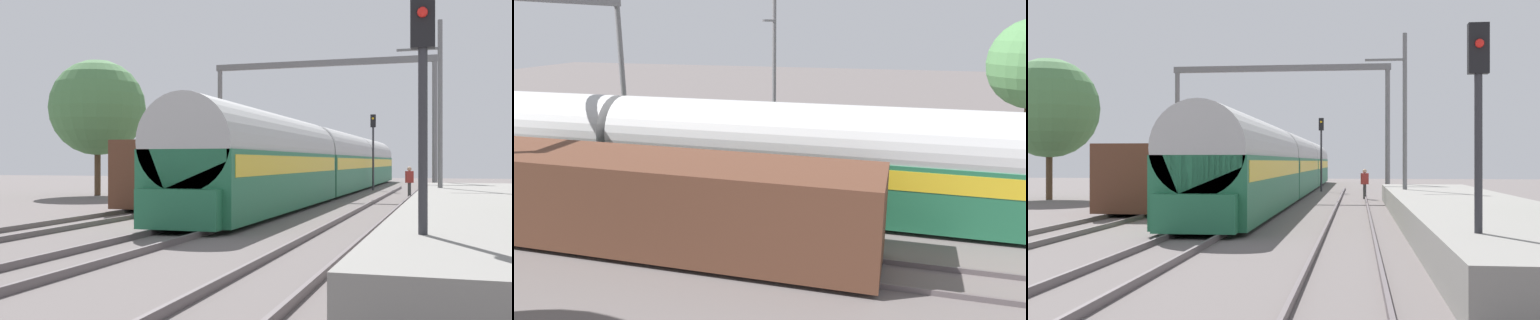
% 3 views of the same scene
% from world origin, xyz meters
% --- Properties ---
extents(ground, '(120.00, 120.00, 0.00)m').
position_xyz_m(ground, '(0.00, 0.00, 0.00)').
color(ground, '#625A59').
extents(track_far_west, '(1.52, 60.00, 0.16)m').
position_xyz_m(track_far_west, '(-4.27, 0.00, 0.08)').
color(track_far_west, '#5A5154').
rests_on(track_far_west, ground).
extents(track_west, '(1.52, 60.00, 0.16)m').
position_xyz_m(track_west, '(0.00, 0.00, 0.08)').
color(track_west, '#5A5154').
rests_on(track_west, ground).
extents(track_east, '(1.52, 60.00, 0.16)m').
position_xyz_m(track_east, '(4.27, 0.00, 0.08)').
color(track_east, '#5A5154').
rests_on(track_east, ground).
extents(platform, '(4.40, 28.00, 0.90)m').
position_xyz_m(platform, '(8.08, 2.00, 0.45)').
color(platform, gray).
rests_on(platform, ground).
extents(freight_car, '(2.80, 13.00, 2.70)m').
position_xyz_m(freight_car, '(-4.27, 9.93, 1.47)').
color(freight_car, '#563323').
rests_on(freight_car, ground).
extents(person_crossing, '(0.46, 0.38, 1.73)m').
position_xyz_m(person_crossing, '(4.94, 17.08, 1.03)').
color(person_crossing, '#3B3B3B').
rests_on(person_crossing, ground).
extents(catenary_gantry, '(12.93, 0.28, 7.86)m').
position_xyz_m(catenary_gantry, '(0.00, 17.50, 5.66)').
color(catenary_gantry, slate).
rests_on(catenary_gantry, ground).
extents(catenary_pole_east_mid, '(1.90, 0.20, 8.00)m').
position_xyz_m(catenary_pole_east_mid, '(6.62, 9.40, 4.15)').
color(catenary_pole_east_mid, slate).
rests_on(catenary_pole_east_mid, ground).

